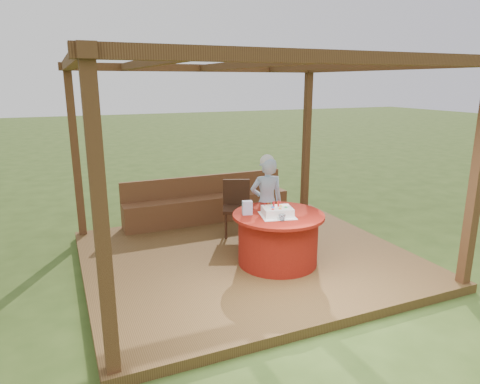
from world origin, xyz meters
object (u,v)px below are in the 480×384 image
elderly_woman (267,201)px  bench (208,206)px  drinking_glass (282,218)px  table (278,238)px  chair (237,204)px  birthday_cake (277,212)px  gift_bag (247,208)px

elderly_woman → bench: bearing=105.1°
bench → drinking_glass: size_ratio=33.22×
bench → table: size_ratio=2.42×
table → chair: bearing=92.5°
elderly_woman → birthday_cake: size_ratio=2.69×
table → chair: (-0.06, 1.32, 0.14)m
table → chair: size_ratio=1.40×
drinking_glass → bench: bearing=94.0°
bench → birthday_cake: size_ratio=5.71×
chair → gift_bag: size_ratio=4.77×
table → elderly_woman: elderly_woman is taller
elderly_woman → drinking_glass: bearing=-104.7°
elderly_woman → gift_bag: 0.73m
chair → gift_bag: bearing=-106.2°
bench → table: bearing=-82.8°
chair → drinking_glass: chair is taller
chair → birthday_cake: bearing=-89.9°
table → gift_bag: size_ratio=6.66×
elderly_woman → chair: bearing=106.1°
bench → birthday_cake: bearing=-84.4°
elderly_woman → drinking_glass: (-0.24, -0.91, 0.04)m
elderly_woman → gift_bag: elderly_woman is taller
table → drinking_glass: (-0.10, -0.28, 0.39)m
gift_bag → drinking_glass: gift_bag is taller
bench → gift_bag: bearing=-93.6°
drinking_glass → gift_bag: bearing=124.6°
elderly_woman → birthday_cake: elderly_woman is taller
chair → drinking_glass: 1.62m
table → gift_bag: 0.61m
table → birthday_cake: 0.42m
birthday_cake → gift_bag: 0.41m
birthday_cake → bench: bearing=95.6°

